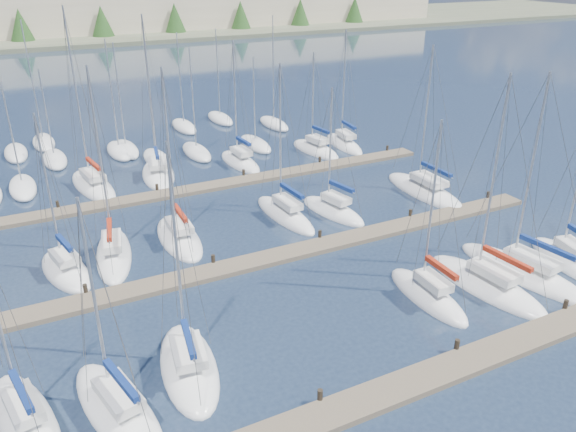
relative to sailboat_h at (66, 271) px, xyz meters
name	(u,v)px	position (x,y,z in m)	size (l,w,h in m)	color
ground	(129,112)	(12.72, 39.65, -0.18)	(400.00, 400.00, 0.00)	#243349
dock_near	(403,386)	(12.72, -18.33, -0.03)	(44.00, 1.93, 1.10)	#6B5E4C
dock_mid	(274,257)	(12.72, -4.33, -0.03)	(44.00, 1.93, 1.10)	#6B5E4C
dock_far	(205,187)	(12.72, 9.67, -0.03)	(44.00, 1.93, 1.10)	#6B5E4C
sailboat_h	(66,271)	(0.00, 0.00, 0.00)	(3.64, 6.72, 11.08)	white
sailboat_p	(240,162)	(17.97, 14.46, 0.01)	(2.76, 7.25, 12.33)	white
sailboat_b	(118,410)	(0.48, -13.86, -0.01)	(4.06, 8.11, 10.94)	white
sailboat_i	(114,254)	(3.16, 0.86, 0.01)	(3.73, 8.38, 13.32)	white
sailboat_d	(428,295)	(18.77, -12.74, 0.01)	(2.35, 6.85, 11.44)	white
sailboat_g	(567,260)	(29.78, -13.51, 0.01)	(3.73, 6.94, 11.37)	white
sailboat_l	(333,211)	(20.07, 0.32, 0.00)	(3.45, 7.02, 10.57)	white
sailboat_m	(424,191)	(29.24, 0.37, -0.01)	(2.97, 9.43, 12.98)	white
sailboat_q	(315,150)	(26.47, 14.53, -0.01)	(3.32, 7.45, 10.72)	white
sailboat_c	(189,367)	(4.17, -12.49, 0.00)	(3.71, 7.52, 12.22)	white
sailboat_o	(158,174)	(9.93, 14.81, 0.01)	(4.35, 8.37, 14.87)	white
sailboat_j	(179,238)	(7.82, 1.23, 0.00)	(2.84, 7.63, 12.83)	white
sailboat_a	(26,421)	(-3.21, -12.73, 0.00)	(3.59, 7.66, 10.83)	white
sailboat_r	(344,144)	(30.15, 14.79, 0.01)	(3.09, 7.82, 12.63)	white
sailboat_e	(486,285)	(22.76, -13.42, 0.00)	(3.58, 8.82, 13.63)	white
sailboat_f	(523,272)	(25.96, -13.35, 0.00)	(3.88, 9.73, 13.41)	white
sailboat_n	(93,185)	(4.04, 14.46, 0.01)	(3.88, 9.14, 15.78)	white
sailboat_k	(285,214)	(16.37, 1.40, 0.01)	(2.68, 8.15, 12.37)	white
distant_boats	(122,149)	(8.37, 23.42, 0.11)	(36.93, 20.75, 13.30)	#9EA0A5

